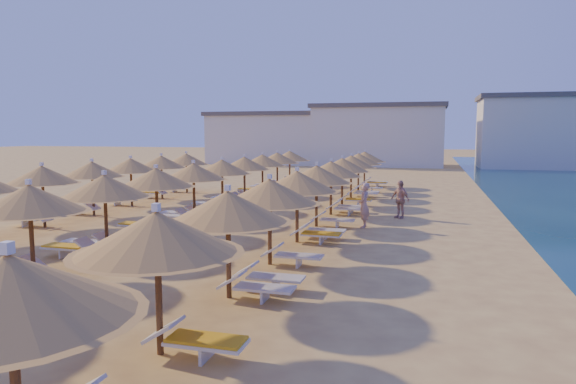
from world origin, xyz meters
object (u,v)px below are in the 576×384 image
(parasol_row_west, at_px, (194,173))
(beachgoer_a, at_px, (364,205))
(beachgoer_c, at_px, (400,199))
(parasol_row_east, at_px, (317,175))

(parasol_row_west, height_order, beachgoer_a, parasol_row_west)
(beachgoer_c, bearing_deg, parasol_row_west, -120.65)
(parasol_row_east, xyz_separation_m, beachgoer_a, (1.96, 0.29, -1.22))
(parasol_row_east, relative_size, parasol_row_west, 1.00)
(parasol_row_east, height_order, beachgoer_c, parasol_row_east)
(beachgoer_c, bearing_deg, beachgoer_a, -74.96)
(parasol_row_east, height_order, parasol_row_west, same)
(beachgoer_c, bearing_deg, parasol_row_east, -96.50)
(parasol_row_east, relative_size, beachgoer_a, 19.04)
(beachgoer_c, distance_m, beachgoer_a, 3.07)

